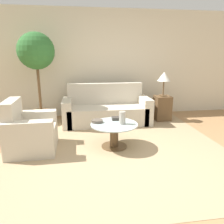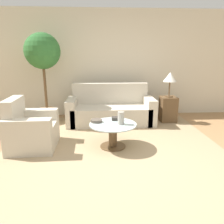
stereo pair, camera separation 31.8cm
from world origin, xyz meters
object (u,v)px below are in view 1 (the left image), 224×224
object	(u,v)px
coffee_table	(114,132)
bowl	(97,121)
vase	(122,118)
book_stack	(117,118)
sofa_main	(106,110)
table_lamp	(164,77)
potted_plant	(37,57)
armchair	(29,134)

from	to	relation	value
coffee_table	bowl	size ratio (longest dim) A/B	4.14
vase	book_stack	bearing A→B (deg)	101.09
coffee_table	vase	size ratio (longest dim) A/B	3.73
sofa_main	table_lamp	xyz separation A→B (m)	(1.34, 0.01, 0.73)
sofa_main	potted_plant	size ratio (longest dim) A/B	0.98
armchair	coffee_table	bearing A→B (deg)	-94.58
sofa_main	potted_plant	bearing A→B (deg)	177.42
vase	book_stack	xyz separation A→B (m)	(-0.05, 0.25, -0.08)
armchair	sofa_main	bearing A→B (deg)	-48.64
armchair	table_lamp	bearing A→B (deg)	-65.76
coffee_table	book_stack	distance (m)	0.29
coffee_table	bowl	distance (m)	0.34
sofa_main	coffee_table	world-z (taller)	sofa_main
potted_plant	vase	size ratio (longest dim) A/B	9.38
armchair	table_lamp	distance (m)	3.17
coffee_table	vase	world-z (taller)	vase
table_lamp	book_stack	world-z (taller)	table_lamp
armchair	coffee_table	size ratio (longest dim) A/B	1.07
potted_plant	coffee_table	bearing A→B (deg)	-46.03
book_stack	table_lamp	bearing A→B (deg)	43.59
coffee_table	table_lamp	size ratio (longest dim) A/B	1.40
book_stack	bowl	bearing A→B (deg)	-162.95
sofa_main	vase	bearing A→B (deg)	-86.42
potted_plant	armchair	bearing A→B (deg)	-89.02
bowl	book_stack	xyz separation A→B (m)	(0.36, 0.10, 0.00)
sofa_main	armchair	world-z (taller)	sofa_main
armchair	potted_plant	bearing A→B (deg)	-0.40
sofa_main	coffee_table	bearing A→B (deg)	-91.66
sofa_main	coffee_table	size ratio (longest dim) A/B	2.47
vase	bowl	distance (m)	0.44
potted_plant	vase	bearing A→B (deg)	-44.12
table_lamp	potted_plant	distance (m)	2.84
bowl	table_lamp	bearing A→B (deg)	38.08
coffee_table	vase	bearing A→B (deg)	-13.62
coffee_table	bowl	xyz separation A→B (m)	(-0.27, 0.11, 0.17)
bowl	sofa_main	bearing A→B (deg)	76.31
sofa_main	book_stack	world-z (taller)	sofa_main
sofa_main	potted_plant	world-z (taller)	potted_plant
coffee_table	armchair	bearing A→B (deg)	176.80
sofa_main	book_stack	xyz separation A→B (m)	(0.04, -1.19, 0.16)
table_lamp	potted_plant	xyz separation A→B (m)	(-2.80, 0.06, 0.46)
armchair	table_lamp	xyz separation A→B (m)	(2.78, 1.33, 0.73)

